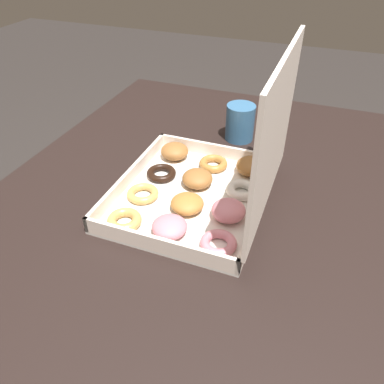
% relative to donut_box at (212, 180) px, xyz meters
% --- Properties ---
extents(ground_plane, '(8.00, 8.00, 0.00)m').
position_rel_donut_box_xyz_m(ground_plane, '(0.03, -0.04, -0.80)').
color(ground_plane, '#2D2826').
extents(dining_table, '(1.26, 0.90, 0.74)m').
position_rel_donut_box_xyz_m(dining_table, '(0.03, -0.04, -0.15)').
color(dining_table, black).
rests_on(dining_table, ground_plane).
extents(donut_box, '(0.36, 0.32, 0.33)m').
position_rel_donut_box_xyz_m(donut_box, '(0.00, 0.00, 0.00)').
color(donut_box, silver).
rests_on(donut_box, dining_table).
extents(coffee_mug, '(0.08, 0.08, 0.10)m').
position_rel_donut_box_xyz_m(coffee_mug, '(-0.29, -0.02, -0.01)').
color(coffee_mug, teal).
rests_on(coffee_mug, dining_table).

